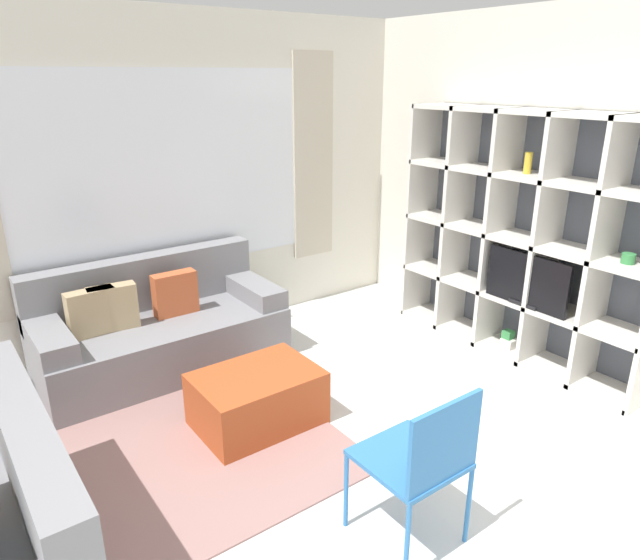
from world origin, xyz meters
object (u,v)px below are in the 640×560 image
couch_main (158,330)px  folding_chair (423,457)px  shelving_unit (525,239)px  ottoman (257,399)px

couch_main → folding_chair: 2.56m
folding_chair → shelving_unit: bearing=-154.5°
folding_chair → ottoman: bearing=-85.5°
couch_main → folding_chair: folding_chair is taller
shelving_unit → couch_main: (-2.50, 1.49, -0.66)m
couch_main → ottoman: couch_main is taller
shelving_unit → couch_main: shelving_unit is taller
shelving_unit → folding_chair: bearing=-154.5°
shelving_unit → folding_chair: 2.46m
couch_main → ottoman: (0.21, -1.16, -0.12)m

